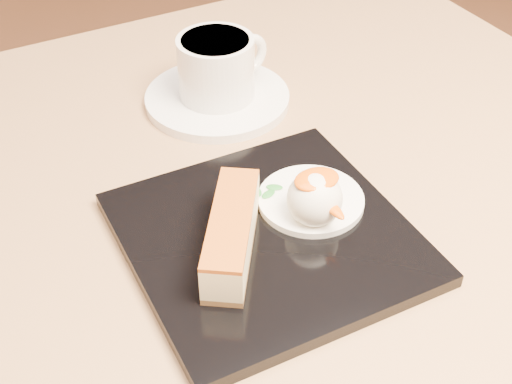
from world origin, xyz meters
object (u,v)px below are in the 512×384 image
table (281,327)px  ice_cream_scoop (315,199)px  cheesecake (231,233)px  coffee_cup (218,66)px  dessert_plate (268,238)px  saucer (217,99)px

table → ice_cream_scoop: (0.01, -0.03, 0.19)m
table → ice_cream_scoop: ice_cream_scoop is taller
cheesecake → ice_cream_scoop: 0.08m
cheesecake → ice_cream_scoop: size_ratio=2.49×
cheesecake → coffee_cup: 0.23m
table → ice_cream_scoop: 0.19m
coffee_cup → cheesecake: bearing=-124.3°
dessert_plate → ice_cream_scoop: ice_cream_scoop is taller
saucer → cheesecake: bearing=-113.2°
cheesecake → dessert_plate: bearing=-47.5°
coffee_cup → ice_cream_scoop: bearing=-105.7°
dessert_plate → saucer: size_ratio=1.47×
cheesecake → saucer: (0.09, 0.21, -0.03)m
dessert_plate → coffee_cup: bearing=74.4°
ice_cream_scoop → coffee_cup: 0.22m
dessert_plate → cheesecake: 0.04m
ice_cream_scoop → coffee_cup: bearing=85.0°
saucer → coffee_cup: (0.00, 0.00, 0.04)m
dessert_plate → ice_cream_scoop: (0.04, -0.01, 0.03)m
cheesecake → coffee_cup: coffee_cup is taller
ice_cream_scoop → saucer: ice_cream_scoop is taller
table → cheesecake: 0.20m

